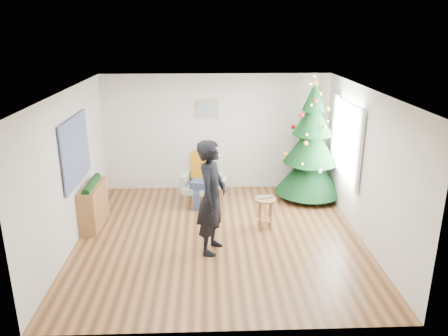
{
  "coord_description": "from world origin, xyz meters",
  "views": [
    {
      "loc": [
        -0.19,
        -6.98,
        3.63
      ],
      "look_at": [
        0.1,
        0.6,
        1.1
      ],
      "focal_mm": 35.0,
      "sensor_mm": 36.0,
      "label": 1
    }
  ],
  "objects_px": {
    "stool": "(265,213)",
    "console": "(94,206)",
    "armchair": "(203,186)",
    "christmas_tree": "(311,146)",
    "standing_man": "(212,197)"
  },
  "relations": [
    {
      "from": "christmas_tree",
      "to": "armchair",
      "type": "relative_size",
      "value": 2.59
    },
    {
      "from": "stool",
      "to": "standing_man",
      "type": "distance_m",
      "value": 1.43
    },
    {
      "from": "armchair",
      "to": "console",
      "type": "relative_size",
      "value": 1.01
    },
    {
      "from": "christmas_tree",
      "to": "stool",
      "type": "bearing_deg",
      "value": -127.79
    },
    {
      "from": "stool",
      "to": "console",
      "type": "bearing_deg",
      "value": 175.59
    },
    {
      "from": "stool",
      "to": "console",
      "type": "height_order",
      "value": "console"
    },
    {
      "from": "standing_man",
      "to": "console",
      "type": "xyz_separation_m",
      "value": [
        -2.19,
        1.04,
        -0.56
      ]
    },
    {
      "from": "armchair",
      "to": "standing_man",
      "type": "bearing_deg",
      "value": -70.81
    },
    {
      "from": "christmas_tree",
      "to": "armchair",
      "type": "bearing_deg",
      "value": -174.31
    },
    {
      "from": "christmas_tree",
      "to": "stool",
      "type": "height_order",
      "value": "christmas_tree"
    },
    {
      "from": "console",
      "to": "christmas_tree",
      "type": "bearing_deg",
      "value": 17.16
    },
    {
      "from": "armchair",
      "to": "console",
      "type": "bearing_deg",
      "value": -139.23
    },
    {
      "from": "stool",
      "to": "armchair",
      "type": "height_order",
      "value": "armchair"
    },
    {
      "from": "armchair",
      "to": "console",
      "type": "distance_m",
      "value": 2.26
    },
    {
      "from": "stool",
      "to": "standing_man",
      "type": "bearing_deg",
      "value": -141.16
    }
  ]
}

